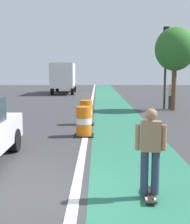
# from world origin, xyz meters

# --- Properties ---
(ground_plane) EXTENTS (100.00, 100.00, 0.00)m
(ground_plane) POSITION_xyz_m (0.00, 0.00, 0.00)
(ground_plane) COLOR #38383A
(bike_lane_strip) EXTENTS (2.50, 80.00, 0.01)m
(bike_lane_strip) POSITION_xyz_m (2.40, 12.00, 0.00)
(bike_lane_strip) COLOR #286B51
(bike_lane_strip) RESTS_ON ground
(lane_divider_stripe) EXTENTS (0.20, 80.00, 0.01)m
(lane_divider_stripe) POSITION_xyz_m (0.90, 12.00, 0.01)
(lane_divider_stripe) COLOR silver
(lane_divider_stripe) RESTS_ON ground
(skateboarder_on_lane) EXTENTS (0.57, 0.81, 1.69)m
(skateboarder_on_lane) POSITION_xyz_m (2.30, 0.14, 0.91)
(skateboarder_on_lane) COLOR black
(skateboarder_on_lane) RESTS_ON ground
(traffic_barrel_front) EXTENTS (0.73, 0.73, 1.09)m
(traffic_barrel_front) POSITION_xyz_m (0.84, 5.73, 0.53)
(traffic_barrel_front) COLOR orange
(traffic_barrel_front) RESTS_ON ground
(traffic_barrel_mid) EXTENTS (0.73, 0.73, 1.09)m
(traffic_barrel_mid) POSITION_xyz_m (0.83, 8.28, 0.53)
(traffic_barrel_mid) COLOR orange
(traffic_barrel_mid) RESTS_ON ground
(delivery_truck_down_block) EXTENTS (2.52, 7.66, 3.23)m
(delivery_truck_down_block) POSITION_xyz_m (-2.29, 28.32, 1.85)
(delivery_truck_down_block) COLOR silver
(delivery_truck_down_block) RESTS_ON ground
(traffic_light_corner) EXTENTS (0.41, 0.32, 5.10)m
(traffic_light_corner) POSITION_xyz_m (5.61, 14.18, 3.50)
(traffic_light_corner) COLOR #2D2D2D
(traffic_light_corner) RESTS_ON ground
(pedestrian_crossing) EXTENTS (0.34, 0.20, 1.61)m
(pedestrian_crossing) POSITION_xyz_m (5.90, 13.91, 0.86)
(pedestrian_crossing) COLOR #33333D
(pedestrian_crossing) RESTS_ON ground
(street_tree_sidewalk) EXTENTS (2.40, 2.40, 5.00)m
(street_tree_sidewalk) POSITION_xyz_m (5.98, 13.42, 3.67)
(street_tree_sidewalk) COLOR brown
(street_tree_sidewalk) RESTS_ON ground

